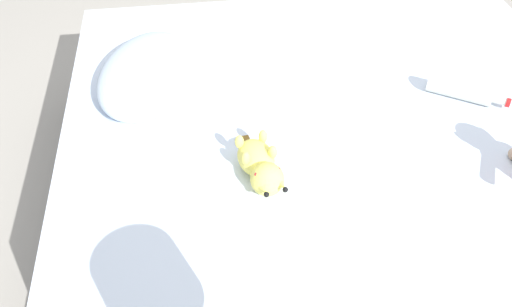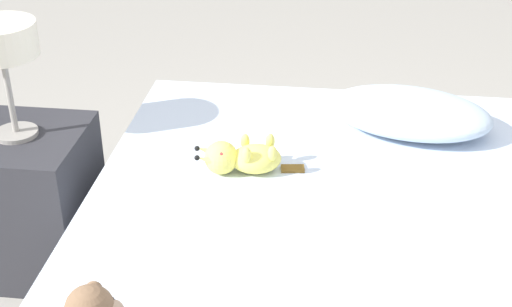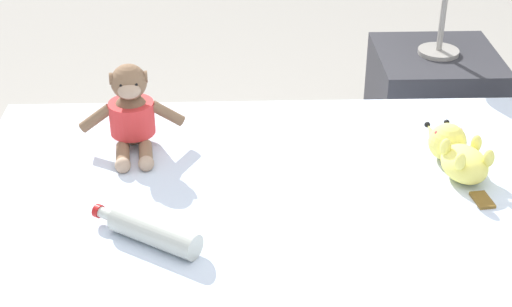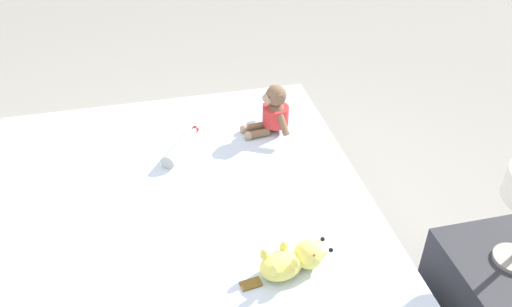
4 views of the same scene
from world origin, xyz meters
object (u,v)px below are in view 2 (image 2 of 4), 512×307
(nightstand, at_px, (29,201))
(bedside_lamp, at_px, (1,45))
(plush_yellow_creature, at_px, (241,158))
(pillow, at_px, (409,112))

(nightstand, relative_size, bedside_lamp, 1.34)
(plush_yellow_creature, distance_m, bedside_lamp, 0.81)
(plush_yellow_creature, bearing_deg, nightstand, 169.97)
(nightstand, xyz_separation_m, bedside_lamp, (0.00, 0.00, 0.56))
(plush_yellow_creature, distance_m, nightstand, 0.83)
(nightstand, bearing_deg, pillow, 9.29)
(pillow, distance_m, nightstand, 1.32)
(plush_yellow_creature, height_order, bedside_lamp, bedside_lamp)
(pillow, relative_size, nightstand, 1.16)
(pillow, distance_m, plush_yellow_creature, 0.61)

